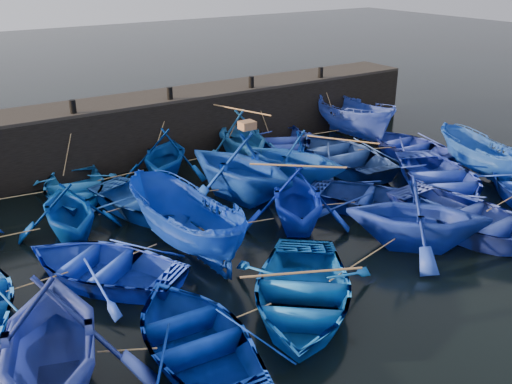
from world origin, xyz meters
TOP-DOWN VIEW (x-y plane):
  - ground at (0.00, 0.00)m, footprint 120.00×120.00m
  - quay_wall at (0.00, 10.50)m, footprint 26.00×2.50m
  - quay_top at (0.00, 10.50)m, footprint 26.00×2.50m
  - bollard_1 at (-4.00, 9.60)m, footprint 0.24×0.24m
  - bollard_2 at (0.00, 9.60)m, footprint 0.24×0.24m
  - bollard_3 at (4.00, 9.60)m, footprint 0.24×0.24m
  - bollard_4 at (8.00, 9.60)m, footprint 0.24×0.24m
  - boat_1 at (-4.90, 7.57)m, footprint 4.51×5.33m
  - boat_2 at (-1.25, 7.68)m, footprint 4.81×4.94m
  - boat_3 at (2.33, 7.78)m, footprint 4.30×4.76m
  - boat_4 at (4.58, 7.83)m, footprint 5.22×5.82m
  - boat_5 at (8.43, 7.58)m, footprint 2.27×5.36m
  - boat_7 at (-5.87, 4.72)m, footprint 3.58×4.01m
  - boat_8 at (-3.11, 4.82)m, footprint 5.03×5.85m
  - boat_9 at (0.12, 4.38)m, footprint 5.19×5.69m
  - boat_10 at (2.46, 4.39)m, footprint 5.11×5.38m
  - boat_11 at (5.41, 4.93)m, footprint 4.36×5.77m
  - boat_12 at (8.79, 4.36)m, footprint 3.39×4.64m
  - boat_14 at (-5.93, 1.72)m, footprint 5.45×5.78m
  - boat_15 at (-3.38, 1.87)m, footprint 2.47×5.23m
  - boat_16 at (0.37, 1.42)m, footprint 5.02×5.18m
  - boat_17 at (3.33, 0.95)m, footprint 5.21×5.63m
  - boat_18 at (6.67, 0.95)m, footprint 5.72×6.44m
  - boat_19 at (9.13, 1.11)m, footprint 2.31×4.54m
  - boat_20 at (-8.19, -1.82)m, footprint 5.32×5.74m
  - boat_21 at (-5.30, -2.40)m, footprint 3.69×4.91m
  - boat_22 at (-2.38, -2.37)m, footprint 6.11×6.30m
  - boat_23 at (2.50, -1.65)m, footprint 5.52×5.50m
  - boat_24 at (4.59, -1.92)m, footprint 4.20×5.66m
  - wooden_crate at (0.42, 4.38)m, footprint 0.53×0.45m
  - mooring_ropes at (-0.09, 4.94)m, footprint 17.71×11.94m
  - loose_oars at (1.43, 2.94)m, footprint 10.04×12.23m

SIDE VIEW (x-z plane):
  - ground at x=0.00m, z-range 0.00..0.00m
  - boat_12 at x=8.79m, z-range 0.00..0.94m
  - boat_1 at x=-4.90m, z-range 0.00..0.94m
  - boat_17 at x=3.33m, z-range 0.00..0.95m
  - boat_21 at x=-5.30m, z-range 0.00..0.97m
  - boat_14 at x=-5.93m, z-range 0.00..0.97m
  - boat_4 at x=4.58m, z-range 0.00..0.99m
  - boat_8 at x=-3.11m, z-range 0.00..1.02m
  - boat_22 at x=-2.38m, z-range 0.00..1.07m
  - boat_18 at x=6.67m, z-range 0.00..1.11m
  - boat_24 at x=4.59m, z-range 0.00..1.13m
  - boat_11 at x=5.41m, z-range 0.00..1.13m
  - boat_19 at x=9.13m, z-range 0.00..1.68m
  - mooring_ropes at x=-0.09m, z-range -0.18..1.92m
  - boat_7 at x=-5.87m, z-range 0.00..1.91m
  - boat_15 at x=-3.38m, z-range 0.00..1.95m
  - boat_2 at x=-1.25m, z-range 0.00..1.98m
  - boat_5 at x=8.43m, z-range 0.00..2.03m
  - boat_16 at x=0.37m, z-range 0.00..2.09m
  - boat_3 at x=2.33m, z-range 0.00..2.19m
  - boat_23 at x=2.50m, z-range 0.00..2.20m
  - boat_10 at x=2.46m, z-range 0.00..2.22m
  - boat_20 at x=-8.19m, z-range 0.00..2.48m
  - quay_wall at x=0.00m, z-range 0.00..2.50m
  - boat_9 at x=0.12m, z-range 0.00..2.56m
  - loose_oars at x=1.43m, z-range 1.05..2.24m
  - quay_top at x=0.00m, z-range 2.50..2.62m
  - wooden_crate at x=0.42m, z-range 2.56..2.84m
  - bollard_1 at x=-4.00m, z-range 2.62..3.12m
  - bollard_2 at x=0.00m, z-range 2.62..3.12m
  - bollard_3 at x=4.00m, z-range 2.62..3.12m
  - bollard_4 at x=8.00m, z-range 2.62..3.12m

